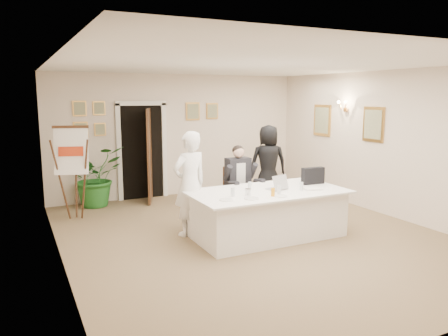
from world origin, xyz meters
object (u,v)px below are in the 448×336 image
standing_woman (268,163)px  laptop_bag (313,176)px  potted_palm (95,177)px  conference_table (267,213)px  standing_man (190,184)px  seated_man (239,183)px  paper_stack (313,189)px  oj_glass (273,192)px  flip_chart (74,178)px  laptop (277,181)px  steel_jug (248,192)px

standing_woman → laptop_bag: standing_woman is taller
standing_woman → laptop_bag: (-0.32, -2.01, 0.08)m
potted_palm → conference_table: bearing=-56.5°
standing_man → laptop_bag: (2.13, -0.51, 0.05)m
seated_man → standing_woman: size_ratio=0.85×
standing_man → paper_stack: size_ratio=6.08×
paper_stack → oj_glass: 0.86m
paper_stack → flip_chart: bearing=142.2°
conference_table → seated_man: size_ratio=1.81×
flip_chart → paper_stack: size_ratio=6.05×
seated_man → oj_glass: 1.45m
conference_table → oj_glass: oj_glass is taller
standing_man → laptop_bag: size_ratio=4.18×
standing_man → oj_glass: size_ratio=13.46×
potted_palm → laptop: size_ratio=3.62×
conference_table → oj_glass: 0.61m
steel_jug → seated_man: bearing=67.8°
laptop → standing_man: bearing=140.1°
standing_woman → steel_jug: standing_woman is taller
seated_man → potted_palm: size_ratio=1.13×
laptop_bag → paper_stack: 0.50m
conference_table → standing_man: (-1.12, 0.62, 0.48)m
standing_man → seated_man: bearing=-173.7°
flip_chart → oj_glass: (2.60, -2.80, 0.03)m
standing_man → steel_jug: bearing=114.9°
seated_man → potted_palm: 3.19m
standing_woman → potted_palm: (-3.53, 1.20, -0.21)m
standing_woman → potted_palm: 3.73m
paper_stack → oj_glass: bearing=-172.1°
laptop_bag → steel_jug: bearing=-165.1°
laptop → steel_jug: bearing=-177.9°
standing_woman → standing_man: bearing=49.1°
standing_woman → oj_glass: size_ratio=12.99×
conference_table → laptop: size_ratio=7.43×
seated_man → steel_jug: 1.34m
seated_man → potted_palm: bearing=141.3°
potted_palm → laptop_bag: (3.21, -3.21, 0.29)m
conference_table → standing_man: size_ratio=1.48×
seated_man → conference_table: bearing=-85.1°
flip_chart → standing_woman: 4.07m
laptop_bag → steel_jug: size_ratio=3.81×
seated_man → steel_jug: bearing=-105.3°
paper_stack → oj_glass: (-0.85, -0.12, 0.05)m
standing_woman → flip_chart: bearing=13.6°
conference_table → oj_glass: (-0.14, -0.39, 0.45)m
steel_jug → standing_man: bearing=128.8°
standing_woman → paper_stack: (-0.61, -2.39, -0.05)m
conference_table → steel_jug: steel_jug is taller
flip_chart → standing_woman: flip_chart is taller
flip_chart → laptop_bag: (3.75, -2.30, 0.12)m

